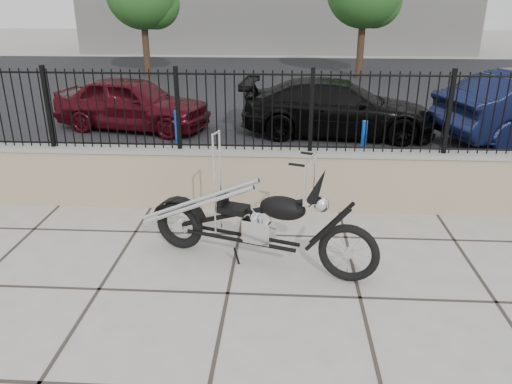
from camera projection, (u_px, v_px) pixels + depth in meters
The scene contains 9 objects.
ground_plane at pixel (228, 294), 5.70m from camera, with size 90.00×90.00×0.00m, color #99968E.
parking_lot at pixel (268, 92), 17.29m from camera, with size 30.00×30.00×0.00m, color black.
retaining_wall at pixel (245, 179), 7.84m from camera, with size 14.00×0.36×0.96m, color gray.
iron_fence at pixel (244, 111), 7.44m from camera, with size 14.00×0.08×1.20m, color black.
chopper_motorcycle at pixel (255, 201), 6.05m from camera, with size 2.82×0.50×1.69m, color black, non-canonical shape.
car_red at pixel (133, 103), 12.37m from camera, with size 1.55×3.85×1.31m, color #410911.
car_black at pixel (337, 108), 11.85m from camera, with size 1.85×4.56×1.32m, color black.
bollard_a at pixel (178, 135), 10.16m from camera, with size 0.12×0.12×1.01m, color #0C28B8.
bollard_b at pixel (363, 143), 9.84m from camera, with size 0.11×0.11×0.89m, color blue.
Camera 1 is at (0.61, -4.83, 3.19)m, focal length 35.00 mm.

